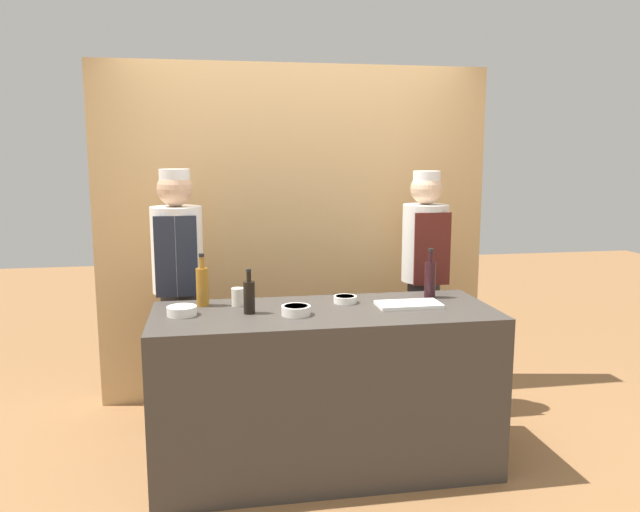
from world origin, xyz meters
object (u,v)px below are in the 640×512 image
Objects in this scene: sauce_bowl_yellow at (182,310)px; bottle_wine at (430,279)px; sauce_bowl_orange at (296,310)px; bottle_soy at (249,296)px; bottle_amber at (202,286)px; cup_cream at (238,297)px; sauce_bowl_white at (345,299)px; chef_left at (179,287)px; cutting_board at (409,304)px; chef_right at (424,280)px.

sauce_bowl_yellow is 0.53× the size of bottle_wine.
bottle_soy is at bearing 162.65° from sauce_bowl_orange.
bottle_amber is 2.94× the size of cup_cream.
bottle_amber is at bearing 175.10° from sauce_bowl_white.
bottle_wine is 2.92× the size of cup_cream.
bottle_amber is at bearing -71.91° from chef_left.
chef_left is at bearing 150.28° from sauce_bowl_white.
sauce_bowl_orange is at bearing -30.85° from bottle_amber.
bottle_amber reaches higher than bottle_wine.
cutting_board is (0.34, -0.14, -0.01)m from sauce_bowl_white.
chef_left reaches higher than chef_right.
chef_left reaches higher than cutting_board.
bottle_soy reaches higher than cutting_board.
sauce_bowl_orange is 0.09× the size of chef_right.
bottle_wine is (1.45, 0.17, 0.09)m from sauce_bowl_yellow.
cutting_board is at bearing -115.74° from chef_right.
chef_left is (-0.97, 0.56, -0.01)m from sauce_bowl_white.
bottle_soy is 1.43m from chef_right.
cup_cream is (-0.30, 0.26, 0.02)m from sauce_bowl_orange.
sauce_bowl_orange is at bearing -50.08° from chef_left.
bottle_soy reaches higher than sauce_bowl_yellow.
sauce_bowl_yellow is at bearing -118.76° from bottle_amber.
sauce_bowl_yellow reaches higher than cutting_board.
chef_left is at bearing 108.09° from bottle_amber.
cup_cream is at bearing 176.66° from sauce_bowl_white.
bottle_amber is 0.18× the size of chef_right.
cutting_board is at bearing -0.64° from sauce_bowl_yellow.
sauce_bowl_yellow is 1.74m from chef_right.
sauce_bowl_orange is at bearing -17.35° from bottle_soy.
sauce_bowl_white is 0.59m from bottle_soy.
cutting_board is (1.26, -0.01, -0.02)m from sauce_bowl_yellow.
chef_right reaches higher than bottle_wine.
sauce_bowl_orange is 0.61m from sauce_bowl_yellow.
bottle_soy is at bearing -165.16° from sauce_bowl_white.
sauce_bowl_orange reaches higher than cutting_board.
sauce_bowl_orange is at bearing -144.71° from sauce_bowl_white.
cutting_board is at bearing -28.04° from chef_left.
bottle_wine is at bearing 17.50° from sauce_bowl_orange.
bottle_wine is at bearing -1.19° from bottle_amber.
sauce_bowl_white is 0.55× the size of bottle_soy.
cup_cream reaches higher than sauce_bowl_orange.
bottle_amber is (-0.25, 0.22, 0.02)m from bottle_soy.
chef_left is 1.65m from chef_right.
cutting_board is 0.21× the size of chef_left.
sauce_bowl_white is at bearing 157.11° from cutting_board.
sauce_bowl_orange is 1.02m from chef_left.
sauce_bowl_orange is 0.27m from bottle_soy.
cutting_board is at bearing -10.46° from bottle_amber.
bottle_wine is 0.99× the size of bottle_amber.
bottle_wine reaches higher than bottle_soy.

